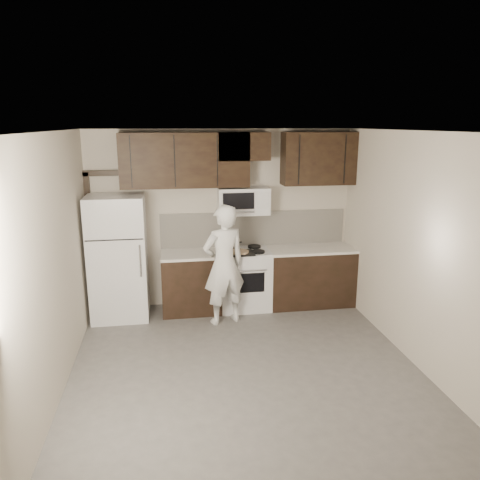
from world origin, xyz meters
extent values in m
plane|color=#55524F|center=(0.00, 0.00, 0.00)|extent=(4.50, 4.50, 0.00)
plane|color=#C0B5A3|center=(0.00, 2.25, 1.35)|extent=(4.00, 0.00, 4.00)
plane|color=white|center=(0.00, 0.00, 2.70)|extent=(4.50, 4.50, 0.00)
cube|color=black|center=(-0.52, 1.94, 0.43)|extent=(0.87, 0.62, 0.87)
cube|color=black|center=(1.34, 1.94, 0.43)|extent=(1.32, 0.62, 0.87)
cube|color=white|center=(-0.52, 1.94, 0.89)|extent=(0.87, 0.64, 0.04)
cube|color=white|center=(1.34, 1.94, 0.89)|extent=(1.32, 0.64, 0.04)
cube|color=silver|center=(0.30, 1.94, 0.45)|extent=(0.76, 0.62, 0.89)
cube|color=silver|center=(0.30, 1.94, 0.90)|extent=(0.76, 0.62, 0.02)
cube|color=black|center=(0.30, 1.63, 0.50)|extent=(0.50, 0.01, 0.30)
cylinder|color=silver|center=(0.30, 1.60, 0.70)|extent=(0.55, 0.02, 0.02)
cylinder|color=black|center=(0.12, 1.79, 0.93)|extent=(0.20, 0.20, 0.03)
cylinder|color=black|center=(0.48, 1.79, 0.93)|extent=(0.20, 0.20, 0.03)
cylinder|color=black|center=(0.12, 2.09, 0.93)|extent=(0.20, 0.20, 0.03)
cylinder|color=black|center=(0.48, 2.09, 0.93)|extent=(0.20, 0.20, 0.03)
cube|color=silver|center=(0.50, 2.24, 1.18)|extent=(2.90, 0.02, 0.54)
cube|color=black|center=(-0.55, 2.08, 2.26)|extent=(1.85, 0.35, 0.78)
cube|color=black|center=(1.45, 2.08, 2.26)|extent=(1.10, 0.35, 0.78)
cube|color=black|center=(0.30, 2.08, 2.45)|extent=(0.76, 0.35, 0.40)
cube|color=silver|center=(0.30, 2.06, 1.65)|extent=(0.76, 0.38, 0.40)
cube|color=black|center=(0.20, 1.86, 1.68)|extent=(0.46, 0.01, 0.24)
cube|color=silver|center=(0.56, 1.86, 1.68)|extent=(0.18, 0.01, 0.24)
cylinder|color=silver|center=(0.20, 1.84, 1.52)|extent=(0.46, 0.02, 0.02)
cube|color=silver|center=(-1.55, 1.89, 0.90)|extent=(0.80, 0.72, 1.80)
cube|color=black|center=(-1.55, 1.53, 1.25)|extent=(0.77, 0.01, 0.02)
cylinder|color=silver|center=(-1.22, 1.50, 0.95)|extent=(0.03, 0.03, 0.45)
cube|color=black|center=(-1.96, 2.21, 1.05)|extent=(0.08, 0.08, 2.10)
cube|color=black|center=(-1.75, 2.21, 2.08)|extent=(0.50, 0.08, 0.08)
cylinder|color=silver|center=(0.12, 2.09, 0.97)|extent=(0.15, 0.15, 0.12)
sphere|color=black|center=(0.12, 2.09, 1.04)|extent=(0.03, 0.03, 0.03)
cylinder|color=black|center=(0.23, 2.14, 0.99)|extent=(0.14, 0.08, 0.02)
cube|color=black|center=(0.19, 1.77, 0.92)|extent=(0.45, 0.34, 0.02)
cylinder|color=tan|center=(0.19, 1.77, 0.94)|extent=(0.30, 0.30, 0.02)
imported|color=white|center=(-0.07, 1.44, 0.86)|extent=(0.72, 0.58, 1.71)
camera|label=1|loc=(-0.83, -4.76, 2.79)|focal=35.00mm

